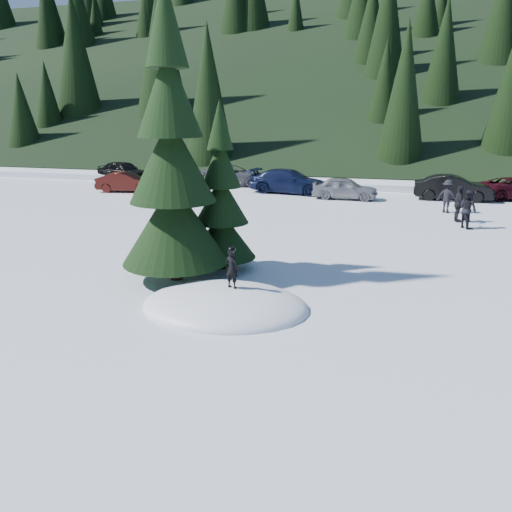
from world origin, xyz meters
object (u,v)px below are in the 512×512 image
(car_2, at_px, (233,175))
(spruce_short, at_px, (221,206))
(car_4, at_px, (345,188))
(car_5, at_px, (453,188))
(car_3, at_px, (289,181))
(spruce_tall, at_px, (172,171))
(car_0, at_px, (124,171))
(car_1, at_px, (127,182))
(child_skier, at_px, (232,268))
(adult_2, at_px, (448,196))
(adult_1, at_px, (459,204))
(adult_0, at_px, (468,209))

(car_2, bearing_deg, spruce_short, -171.14)
(car_4, bearing_deg, car_5, -76.93)
(car_2, height_order, car_3, car_3)
(spruce_tall, relative_size, car_0, 1.93)
(car_1, distance_m, car_3, 10.63)
(child_skier, height_order, adult_2, adult_2)
(adult_2, xyz_separation_m, car_4, (-5.52, 2.90, -0.19))
(car_3, height_order, car_5, car_3)
(spruce_tall, relative_size, car_2, 1.66)
(adult_1, bearing_deg, car_1, 66.77)
(spruce_short, bearing_deg, adult_1, 50.56)
(spruce_short, bearing_deg, car_2, 107.15)
(spruce_tall, height_order, car_0, spruce_tall)
(adult_2, height_order, car_0, adult_2)
(child_skier, height_order, car_4, child_skier)
(spruce_short, xyz_separation_m, car_4, (2.41, 15.25, -1.45))
(spruce_tall, bearing_deg, car_0, 123.62)
(adult_1, height_order, car_1, adult_1)
(child_skier, relative_size, car_4, 0.28)
(spruce_tall, height_order, car_3, spruce_tall)
(child_skier, bearing_deg, car_4, -76.33)
(spruce_tall, height_order, child_skier, spruce_tall)
(child_skier, relative_size, car_5, 0.24)
(spruce_tall, xyz_separation_m, adult_0, (9.49, 10.12, -2.46))
(adult_1, xyz_separation_m, car_2, (-14.13, 9.09, -0.13))
(adult_2, bearing_deg, car_0, 9.19)
(adult_2, distance_m, car_0, 23.59)
(car_0, xyz_separation_m, car_2, (8.77, -0.04, -0.04))
(spruce_tall, distance_m, car_3, 18.26)
(spruce_short, xyz_separation_m, adult_2, (7.93, 12.34, -1.25))
(car_4, bearing_deg, spruce_short, 171.79)
(adult_0, bearing_deg, car_1, 41.75)
(car_1, bearing_deg, adult_0, -116.24)
(car_2, bearing_deg, child_skier, -170.18)
(spruce_short, relative_size, adult_1, 3.15)
(car_1, distance_m, car_2, 7.49)
(car_2, bearing_deg, car_4, -123.20)
(spruce_short, bearing_deg, car_3, 94.45)
(spruce_short, bearing_deg, car_1, 129.15)
(adult_2, bearing_deg, spruce_short, 83.24)
(adult_0, xyz_separation_m, car_5, (0.12, 7.87, -0.13))
(car_2, xyz_separation_m, car_3, (4.60, -2.42, 0.04))
(car_4, bearing_deg, adult_0, -136.26)
(adult_2, relative_size, car_2, 0.33)
(spruce_tall, bearing_deg, car_4, 78.42)
(adult_0, xyz_separation_m, adult_2, (-0.56, 3.62, -0.01))
(car_2, xyz_separation_m, car_4, (8.31, -3.86, -0.06))
(adult_1, distance_m, car_4, 7.83)
(car_3, bearing_deg, spruce_tall, -171.34)
(adult_2, xyz_separation_m, car_3, (-9.23, 4.34, -0.09))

